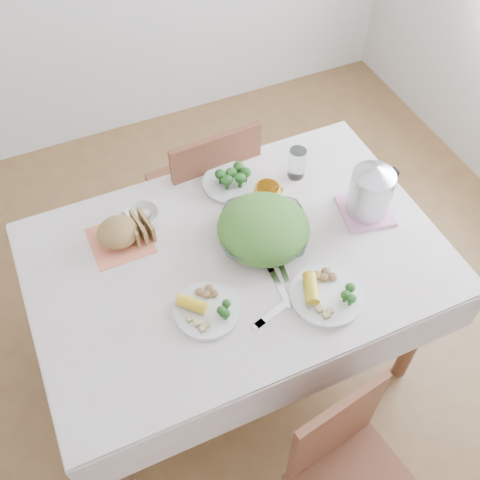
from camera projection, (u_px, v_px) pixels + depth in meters
name	position (u px, v px, depth m)	size (l,w,h in m)	color
floor	(238.00, 352.00, 2.65)	(3.60, 3.60, 0.00)	brown
dining_table	(238.00, 311.00, 2.36)	(1.40, 0.90, 0.75)	brown
tablecloth	(237.00, 256.00, 2.06)	(1.50, 1.00, 0.01)	silver
chair_far	(201.00, 188.00, 2.68)	(0.42, 0.42, 0.93)	brown
salad_bowl	(263.00, 233.00, 2.07)	(0.32, 0.32, 0.08)	white
dinner_plate_left	(207.00, 310.00, 1.90)	(0.23, 0.23, 0.02)	white
dinner_plate_right	(327.00, 295.00, 1.94)	(0.26, 0.26, 0.02)	white
broccoli_plate	(231.00, 183.00, 2.28)	(0.23, 0.23, 0.02)	beige
napkin	(120.00, 240.00, 2.10)	(0.22, 0.22, 0.00)	#FB7F58
bread_loaf	(118.00, 231.00, 2.06)	(0.16, 0.15, 0.09)	olive
fruit_bowl	(142.00, 216.00, 2.15)	(0.13, 0.13, 0.04)	white
yellow_mug	(267.00, 194.00, 2.19)	(0.11, 0.11, 0.08)	gold
glass_tumbler	(297.00, 163.00, 2.27)	(0.07, 0.07, 0.13)	white
pink_tray	(365.00, 210.00, 2.19)	(0.19, 0.19, 0.02)	pink
electric_kettle	(371.00, 190.00, 2.10)	(0.16, 0.16, 0.23)	#B2B5BA
fork_left	(280.00, 286.00, 1.97)	(0.02, 0.19, 0.00)	silver
fork_right	(280.00, 263.00, 2.03)	(0.02, 0.18, 0.00)	silver
knife	(279.00, 308.00, 1.91)	(0.02, 0.21, 0.00)	silver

